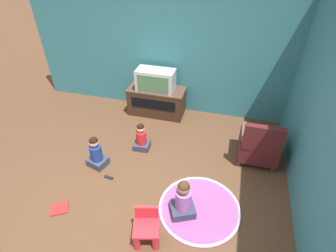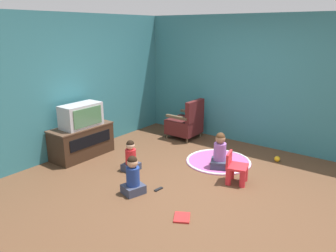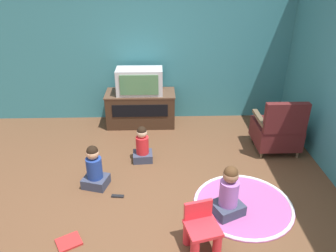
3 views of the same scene
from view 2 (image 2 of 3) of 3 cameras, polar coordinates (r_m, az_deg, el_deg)
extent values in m
plane|color=brown|center=(5.18, 4.31, -9.58)|extent=(30.00, 30.00, 0.00)
cube|color=teal|center=(6.25, -17.50, 6.63)|extent=(5.29, 0.12, 2.56)
cube|color=teal|center=(6.65, 16.58, 7.28)|extent=(0.12, 5.61, 2.56)
cube|color=#382316|center=(6.24, -14.78, -2.57)|extent=(1.13, 0.51, 0.58)
cube|color=#503626|center=(6.16, -14.97, -0.14)|extent=(1.15, 0.52, 0.02)
cube|color=black|center=(6.03, -13.30, -2.45)|extent=(0.90, 0.01, 0.21)
cube|color=#B7B7BC|center=(6.07, -14.92, 1.80)|extent=(0.74, 0.37, 0.42)
cube|color=#47754C|center=(5.93, -13.78, 1.52)|extent=(0.61, 0.02, 0.33)
cylinder|color=brown|center=(7.49, 2.23, -0.71)|extent=(0.04, 0.04, 0.10)
cylinder|color=brown|center=(7.08, -0.18, -1.72)|extent=(0.04, 0.04, 0.10)
cylinder|color=brown|center=(7.22, 5.66, -1.45)|extent=(0.04, 0.04, 0.10)
cylinder|color=brown|center=(6.80, 3.37, -2.56)|extent=(0.04, 0.04, 0.10)
cube|color=#4C1919|center=(7.08, 2.79, 0.00)|extent=(0.62, 0.62, 0.31)
cube|color=#4C1919|center=(6.84, 4.70, 2.63)|extent=(0.58, 0.10, 0.44)
cube|color=brown|center=(7.23, 4.03, 2.44)|extent=(0.07, 0.53, 0.05)
cube|color=brown|center=(6.79, 1.53, 1.54)|extent=(0.07, 0.53, 0.05)
cylinder|color=red|center=(5.06, 12.85, -8.87)|extent=(0.09, 0.09, 0.28)
cylinder|color=red|center=(5.26, 13.29, -7.86)|extent=(0.09, 0.09, 0.28)
cylinder|color=red|center=(5.09, 10.49, -8.55)|extent=(0.09, 0.09, 0.28)
cylinder|color=red|center=(5.30, 11.02, -7.56)|extent=(0.09, 0.09, 0.28)
cube|color=red|center=(5.13, 11.99, -6.96)|extent=(0.38, 0.37, 0.04)
cube|color=red|center=(5.10, 10.58, -5.57)|extent=(0.28, 0.11, 0.20)
cylinder|color=#A54C8C|center=(5.94, 8.75, -6.10)|extent=(1.15, 1.15, 0.01)
torus|color=silver|center=(5.94, 8.75, -6.06)|extent=(1.14, 1.14, 0.04)
cube|color=#33384C|center=(5.68, 8.91, -6.49)|extent=(0.41, 0.39, 0.14)
cylinder|color=#A566BF|center=(5.60, 9.01, -4.43)|extent=(0.21, 0.21, 0.30)
sphere|color=#9E7051|center=(5.52, 9.11, -2.21)|extent=(0.17, 0.17, 0.17)
sphere|color=#472D19|center=(5.52, 9.13, -1.92)|extent=(0.16, 0.16, 0.16)
cube|color=#33384C|center=(5.56, -6.45, -7.07)|extent=(0.28, 0.25, 0.12)
cylinder|color=red|center=(5.48, -6.51, -5.30)|extent=(0.18, 0.18, 0.25)
sphere|color=#D8AD8C|center=(5.41, -6.58, -3.39)|extent=(0.14, 0.14, 0.14)
sphere|color=black|center=(5.41, -6.59, -3.14)|extent=(0.13, 0.13, 0.13)
cube|color=#33384C|center=(4.83, -6.06, -10.85)|extent=(0.35, 0.33, 0.13)
cylinder|color=navy|center=(4.74, -6.13, -8.69)|extent=(0.19, 0.19, 0.27)
sphere|color=tan|center=(4.65, -6.21, -6.34)|extent=(0.16, 0.16, 0.16)
sphere|color=black|center=(4.64, -6.22, -6.03)|extent=(0.14, 0.14, 0.14)
sphere|color=yellow|center=(6.17, 18.48, -5.46)|extent=(0.10, 0.10, 0.10)
cube|color=#B22323|center=(4.26, 2.45, -15.64)|extent=(0.30, 0.29, 0.02)
cube|color=black|center=(4.91, -1.66, -10.95)|extent=(0.15, 0.06, 0.02)
camera|label=1|loc=(5.09, 36.86, 23.11)|focal=28.00mm
camera|label=3|loc=(3.93, 44.91, 15.82)|focal=35.00mm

